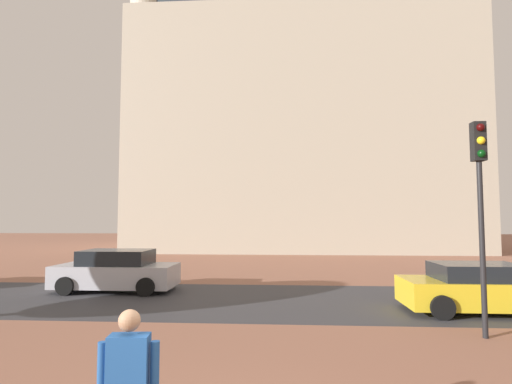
# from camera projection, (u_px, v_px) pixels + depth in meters

# --- Properties ---
(ground_plane) EXTENTS (120.00, 120.00, 0.00)m
(ground_plane) POSITION_uv_depth(u_px,v_px,m) (260.00, 298.00, 13.43)
(ground_plane) COLOR #93604C
(street_asphalt_strip) EXTENTS (120.00, 6.05, 0.00)m
(street_asphalt_strip) POSITION_uv_depth(u_px,v_px,m) (259.00, 300.00, 13.11)
(street_asphalt_strip) COLOR #38383D
(street_asphalt_strip) RESTS_ON ground_plane
(landmark_building) EXTENTS (28.42, 14.32, 34.94)m
(landmark_building) POSITION_uv_depth(u_px,v_px,m) (298.00, 125.00, 37.23)
(landmark_building) COLOR #B2A893
(landmark_building) RESTS_ON ground_plane
(car_yellow) EXTENTS (4.16, 2.10, 1.37)m
(car_yellow) POSITION_uv_depth(u_px,v_px,m) (478.00, 288.00, 11.43)
(car_yellow) COLOR gold
(car_yellow) RESTS_ON ground_plane
(car_silver) EXTENTS (4.32, 2.11, 1.50)m
(car_silver) POSITION_uv_depth(u_px,v_px,m) (117.00, 271.00, 14.82)
(car_silver) COLOR #B2B2BC
(car_silver) RESTS_ON ground_plane
(traffic_light_pole) EXTENTS (0.28, 0.34, 4.86)m
(traffic_light_pole) POSITION_uv_depth(u_px,v_px,m) (480.00, 186.00, 9.13)
(traffic_light_pole) COLOR black
(traffic_light_pole) RESTS_ON ground_plane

